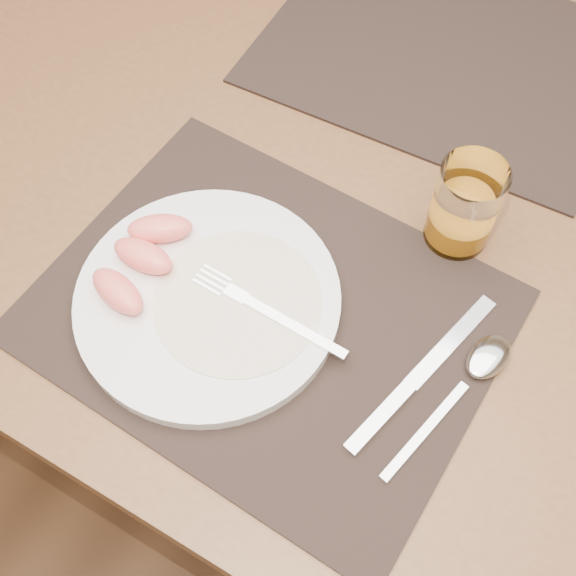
{
  "coord_description": "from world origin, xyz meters",
  "views": [
    {
      "loc": [
        0.17,
        -0.51,
        1.4
      ],
      "look_at": [
        -0.02,
        -0.19,
        0.77
      ],
      "focal_mm": 45.0,
      "sensor_mm": 36.0,
      "label": 1
    }
  ],
  "objects_px": {
    "knife": "(411,385)",
    "table": "(376,220)",
    "placemat_far": "(443,54)",
    "plate": "(208,300)",
    "fork": "(256,305)",
    "spoon": "(479,367)",
    "placemat_near": "(267,314)",
    "juice_glass": "(464,209)"
  },
  "relations": [
    {
      "from": "knife",
      "to": "table",
      "type": "bearing_deg",
      "value": 121.68
    },
    {
      "from": "placemat_far",
      "to": "plate",
      "type": "xyz_separation_m",
      "value": [
        -0.06,
        -0.46,
        0.01
      ]
    },
    {
      "from": "table",
      "to": "plate",
      "type": "distance_m",
      "value": 0.27
    },
    {
      "from": "fork",
      "to": "spoon",
      "type": "height_order",
      "value": "fork"
    },
    {
      "from": "placemat_near",
      "to": "plate",
      "type": "height_order",
      "value": "plate"
    },
    {
      "from": "placemat_near",
      "to": "placemat_far",
      "type": "xyz_separation_m",
      "value": [
        0.0,
        0.44,
        0.0
      ]
    },
    {
      "from": "placemat_far",
      "to": "knife",
      "type": "bearing_deg",
      "value": -70.18
    },
    {
      "from": "placemat_near",
      "to": "plate",
      "type": "relative_size",
      "value": 1.67
    },
    {
      "from": "fork",
      "to": "placemat_far",
      "type": "bearing_deg",
      "value": 88.72
    },
    {
      "from": "placemat_near",
      "to": "fork",
      "type": "relative_size",
      "value": 2.57
    },
    {
      "from": "placemat_far",
      "to": "juice_glass",
      "type": "distance_m",
      "value": 0.29
    },
    {
      "from": "plate",
      "to": "juice_glass",
      "type": "xyz_separation_m",
      "value": [
        0.18,
        0.21,
        0.04
      ]
    },
    {
      "from": "plate",
      "to": "knife",
      "type": "xyz_separation_m",
      "value": [
        0.22,
        0.02,
        -0.01
      ]
    },
    {
      "from": "placemat_far",
      "to": "knife",
      "type": "distance_m",
      "value": 0.47
    },
    {
      "from": "table",
      "to": "placemat_far",
      "type": "height_order",
      "value": "placemat_far"
    },
    {
      "from": "juice_glass",
      "to": "fork",
      "type": "bearing_deg",
      "value": -125.34
    },
    {
      "from": "placemat_near",
      "to": "placemat_far",
      "type": "bearing_deg",
      "value": 89.76
    },
    {
      "from": "placemat_near",
      "to": "juice_glass",
      "type": "xyz_separation_m",
      "value": [
        0.13,
        0.18,
        0.05
      ]
    },
    {
      "from": "knife",
      "to": "juice_glass",
      "type": "relative_size",
      "value": 2.08
    },
    {
      "from": "fork",
      "to": "table",
      "type": "bearing_deg",
      "value": 81.73
    },
    {
      "from": "placemat_far",
      "to": "plate",
      "type": "distance_m",
      "value": 0.46
    },
    {
      "from": "table",
      "to": "plate",
      "type": "xyz_separation_m",
      "value": [
        -0.08,
        -0.24,
        0.1
      ]
    },
    {
      "from": "placemat_near",
      "to": "juice_glass",
      "type": "distance_m",
      "value": 0.23
    },
    {
      "from": "placemat_far",
      "to": "knife",
      "type": "relative_size",
      "value": 2.07
    },
    {
      "from": "plate",
      "to": "knife",
      "type": "relative_size",
      "value": 1.24
    },
    {
      "from": "plate",
      "to": "fork",
      "type": "height_order",
      "value": "fork"
    },
    {
      "from": "table",
      "to": "knife",
      "type": "distance_m",
      "value": 0.27
    },
    {
      "from": "spoon",
      "to": "placemat_far",
      "type": "bearing_deg",
      "value": 118.05
    },
    {
      "from": "placemat_near",
      "to": "knife",
      "type": "relative_size",
      "value": 2.07
    },
    {
      "from": "placemat_near",
      "to": "fork",
      "type": "height_order",
      "value": "fork"
    },
    {
      "from": "placemat_far",
      "to": "juice_glass",
      "type": "bearing_deg",
      "value": -63.8
    },
    {
      "from": "placemat_far",
      "to": "table",
      "type": "bearing_deg",
      "value": -84.06
    },
    {
      "from": "table",
      "to": "fork",
      "type": "bearing_deg",
      "value": -98.27
    },
    {
      "from": "table",
      "to": "placemat_near",
      "type": "xyz_separation_m",
      "value": [
        -0.02,
        -0.22,
        0.09
      ]
    },
    {
      "from": "plate",
      "to": "knife",
      "type": "distance_m",
      "value": 0.22
    },
    {
      "from": "plate",
      "to": "knife",
      "type": "height_order",
      "value": "plate"
    },
    {
      "from": "placemat_far",
      "to": "fork",
      "type": "bearing_deg",
      "value": -91.28
    },
    {
      "from": "knife",
      "to": "spoon",
      "type": "xyz_separation_m",
      "value": [
        0.05,
        0.05,
        0.0
      ]
    },
    {
      "from": "fork",
      "to": "juice_glass",
      "type": "xyz_separation_m",
      "value": [
        0.14,
        0.19,
        0.03
      ]
    },
    {
      "from": "knife",
      "to": "spoon",
      "type": "bearing_deg",
      "value": 43.93
    },
    {
      "from": "fork",
      "to": "juice_glass",
      "type": "distance_m",
      "value": 0.24
    },
    {
      "from": "table",
      "to": "juice_glass",
      "type": "height_order",
      "value": "juice_glass"
    }
  ]
}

